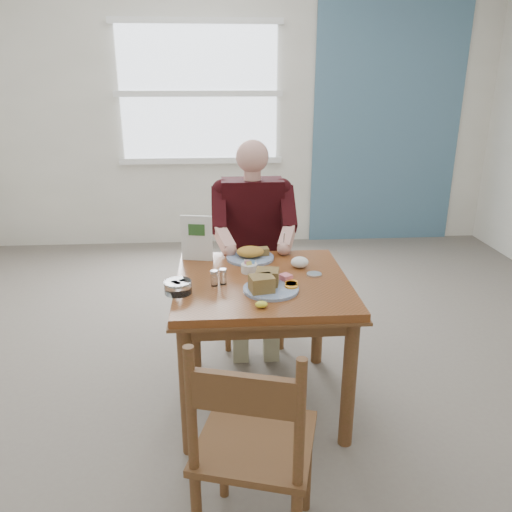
{
  "coord_description": "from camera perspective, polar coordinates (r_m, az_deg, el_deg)",
  "views": [
    {
      "loc": [
        -0.21,
        -2.42,
        1.74
      ],
      "look_at": [
        -0.03,
        0.0,
        0.88
      ],
      "focal_mm": 35.0,
      "sensor_mm": 36.0,
      "label": 1
    }
  ],
  "objects": [
    {
      "name": "accent_panel",
      "position": [
        5.7,
        14.85,
        15.53
      ],
      "size": [
        1.6,
        0.02,
        2.8
      ],
      "primitive_type": "cube",
      "color": "slate",
      "rests_on": "ground"
    },
    {
      "name": "shakers",
      "position": [
        2.54,
        -4.3,
        -2.43
      ],
      "size": [
        0.09,
        0.07,
        0.08
      ],
      "color": "white",
      "rests_on": "table"
    },
    {
      "name": "floor",
      "position": [
        2.99,
        0.65,
        -16.09
      ],
      "size": [
        6.0,
        6.0,
        0.0
      ],
      "primitive_type": "plane",
      "color": "#665B53",
      "rests_on": "ground"
    },
    {
      "name": "napkin",
      "position": [
        2.78,
        5.01,
        -0.71
      ],
      "size": [
        0.11,
        0.09,
        0.06
      ],
      "primitive_type": "ellipsoid",
      "rotation": [
        0.0,
        0.0,
        -0.11
      ],
      "color": "white",
      "rests_on": "table"
    },
    {
      "name": "creamer",
      "position": [
        2.47,
        -8.9,
        -3.51
      ],
      "size": [
        0.13,
        0.13,
        0.06
      ],
      "color": "white",
      "rests_on": "table"
    },
    {
      "name": "metal_dish",
      "position": [
        2.69,
        6.67,
        -2.1
      ],
      "size": [
        0.09,
        0.09,
        0.01
      ],
      "primitive_type": "cylinder",
      "rotation": [
        0.0,
        0.0,
        -0.13
      ],
      "color": "silver",
      "rests_on": "table"
    },
    {
      "name": "menu",
      "position": [
        2.87,
        -6.79,
        2.06
      ],
      "size": [
        0.18,
        0.05,
        0.27
      ],
      "color": "white",
      "rests_on": "table"
    },
    {
      "name": "diner",
      "position": [
        3.27,
        -0.35,
        3.02
      ],
      "size": [
        0.53,
        0.56,
        1.39
      ],
      "color": "#9A9673",
      "rests_on": "chair_far"
    },
    {
      "name": "caddy",
      "position": [
        2.71,
        -0.79,
        -1.36
      ],
      "size": [
        0.1,
        0.1,
        0.07
      ],
      "color": "white",
      "rests_on": "table"
    },
    {
      "name": "far_plate",
      "position": [
        2.91,
        -0.56,
        0.2
      ],
      "size": [
        0.31,
        0.31,
        0.07
      ],
      "color": "white",
      "rests_on": "table"
    },
    {
      "name": "near_plate",
      "position": [
        2.48,
        1.44,
        -3.18
      ],
      "size": [
        0.3,
        0.29,
        0.09
      ],
      "color": "white",
      "rests_on": "table"
    },
    {
      "name": "table",
      "position": [
        2.67,
        0.7,
        -4.88
      ],
      "size": [
        0.92,
        0.92,
        0.75
      ],
      "color": "brown",
      "rests_on": "ground"
    },
    {
      "name": "lemon_wedge",
      "position": [
        2.3,
        0.62,
        -5.56
      ],
      "size": [
        0.07,
        0.05,
        0.03
      ],
      "primitive_type": "ellipsoid",
      "rotation": [
        0.0,
        0.0,
        -0.26
      ],
      "color": "yellow",
      "rests_on": "table"
    },
    {
      "name": "chair_near",
      "position": [
        1.94,
        -0.34,
        -21.05
      ],
      "size": [
        0.52,
        0.52,
        0.95
      ],
      "color": "brown",
      "rests_on": "ground"
    },
    {
      "name": "window",
      "position": [
        5.39,
        -6.55,
        17.96
      ],
      "size": [
        1.72,
        0.04,
        1.42
      ],
      "color": "white",
      "rests_on": "wall_back"
    },
    {
      "name": "chair_far",
      "position": [
        3.46,
        -0.44,
        -1.84
      ],
      "size": [
        0.42,
        0.42,
        0.95
      ],
      "color": "brown",
      "rests_on": "ground"
    },
    {
      "name": "wall_back",
      "position": [
        5.43,
        -2.07,
        15.97
      ],
      "size": [
        5.5,
        0.0,
        5.5
      ],
      "primitive_type": "plane",
      "rotation": [
        1.57,
        0.0,
        0.0
      ],
      "color": "silver",
      "rests_on": "ground"
    }
  ]
}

